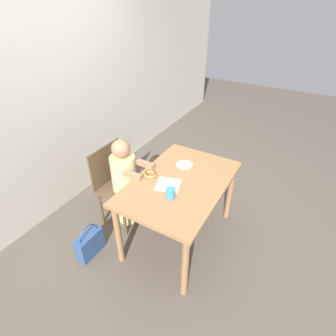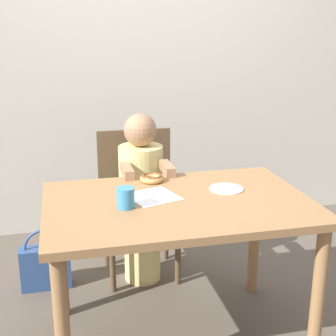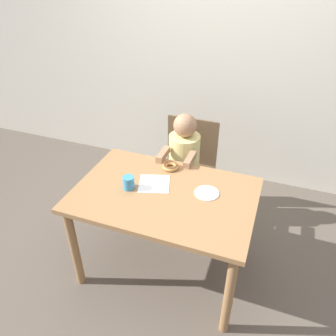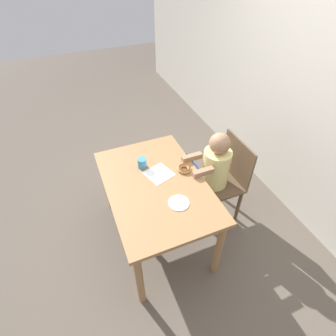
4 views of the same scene
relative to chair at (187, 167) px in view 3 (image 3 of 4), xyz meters
The scene contains 10 objects.
ground_plane 0.88m from the chair, 85.25° to the right, with size 12.00×12.00×0.00m, color brown.
wall_back 1.09m from the chair, 85.37° to the left, with size 8.00×0.05×2.50m.
dining_table 0.76m from the chair, 85.25° to the right, with size 1.21×0.81×0.74m.
chair is the anchor object (origin of this frame).
child_figure 0.13m from the chair, 90.00° to the right, with size 0.27×0.43×1.03m.
donut 0.53m from the chair, 90.15° to the right, with size 0.12×0.12×0.04m.
napkin 0.72m from the chair, 93.45° to the right, with size 0.26×0.26×0.00m.
handbag 0.67m from the chair, behind, with size 0.29×0.11×0.38m.
cup 0.86m from the chair, 103.26° to the right, with size 0.08×0.08×0.09m.
plate 0.77m from the chair, 63.06° to the right, with size 0.17×0.17×0.01m.
Camera 3 is at (0.62, -1.61, 2.09)m, focal length 35.00 mm.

